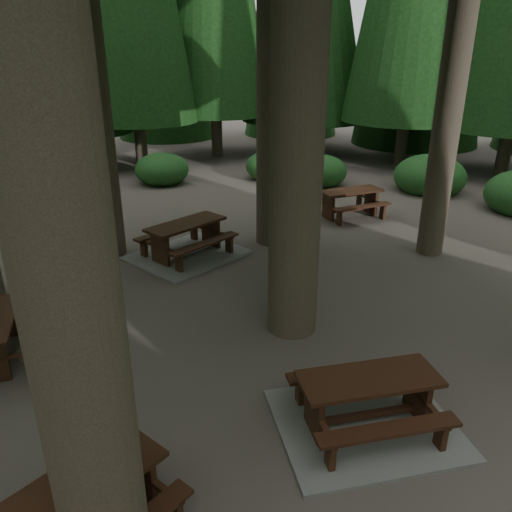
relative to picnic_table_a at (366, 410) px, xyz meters
name	(u,v)px	position (x,y,z in m)	size (l,w,h in m)	color
ground	(254,343)	(-0.51, 2.40, -0.26)	(80.00, 80.00, 0.00)	#554D45
picnic_table_a	(366,410)	(0.00, 0.00, 0.00)	(2.57, 2.27, 0.76)	gray
picnic_table_c	(187,245)	(-0.42, 6.52, 0.03)	(3.05, 2.82, 0.83)	gray
picnic_table_d	(350,199)	(4.82, 7.55, 0.26)	(1.85, 1.50, 0.79)	#341F0F
picnic_table_e	(82,505)	(-3.48, -0.24, 0.22)	(2.09, 1.95, 0.72)	#341F0F
shrub_ring	(273,295)	(0.20, 3.15, 0.14)	(23.86, 24.64, 1.49)	#1B4F21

